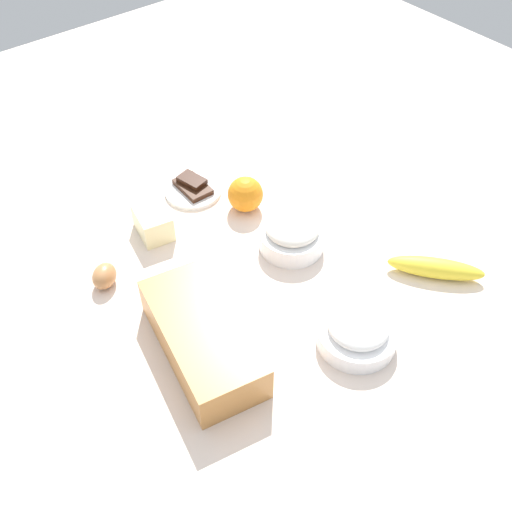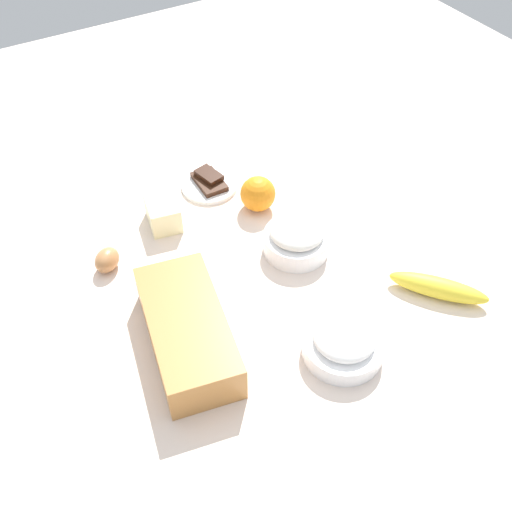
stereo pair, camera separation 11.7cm
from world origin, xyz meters
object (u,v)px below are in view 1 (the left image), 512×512
Objects in this scene: flour_bowl at (292,234)px; butter_block at (153,222)px; banana at (436,268)px; orange_fruit at (245,194)px; loaf_pan at (203,337)px; sugar_bowl at (357,331)px; egg_near_butter at (104,276)px; chocolate_plate at (193,188)px.

flour_bowl is 0.29m from butter_block.
orange_fruit is at bearing 23.30° from banana.
loaf_pan is 0.28m from sugar_bowl.
flour_bowl is (0.10, -0.30, -0.01)m from loaf_pan.
sugar_bowl reaches higher than butter_block.
sugar_bowl is at bearing 170.60° from orange_fruit.
orange_fruit is (0.16, 0.00, 0.00)m from flour_bowl.
sugar_bowl is 1.86× the size of orange_fruit.
loaf_pan is at bearing 163.50° from butter_block.
orange_fruit is 1.31× the size of egg_near_butter.
loaf_pan is at bearing 147.96° from chocolate_plate.
flour_bowl reaches higher than banana.
chocolate_plate is at bearing 24.18° from banana.
egg_near_butter is at bearing 24.38° from loaf_pan.
chocolate_plate is at bearing -20.71° from loaf_pan.
flour_bowl is 0.71× the size of banana.
loaf_pan is 0.44m from chocolate_plate.
loaf_pan is at bearing 131.02° from orange_fruit.
sugar_bowl is (-0.15, -0.23, -0.01)m from loaf_pan.
butter_block reaches higher than chocolate_plate.
egg_near_butter is (0.15, 0.35, -0.01)m from flour_bowl.
sugar_bowl is 0.76× the size of banana.
loaf_pan is 0.31m from flour_bowl.
flour_bowl is at bearing -167.51° from chocolate_plate.
banana is 0.65m from egg_near_butter.
flour_bowl is 0.29m from banana.
egg_near_butter reaches higher than banana.
chocolate_plate is at bearing 12.49° from flour_bowl.
banana is at bearing -95.18° from loaf_pan.
loaf_pan is at bearing 55.84° from sugar_bowl.
chocolate_plate is at bearing -0.83° from sugar_bowl.
banana is at bearing -144.68° from flour_bowl.
loaf_pan reaches higher than sugar_bowl.
butter_block is 0.15m from chocolate_plate.
banana is at bearing -155.82° from chocolate_plate.
butter_block is at bearing 73.71° from orange_fruit.
chocolate_plate is (0.27, 0.06, -0.02)m from flour_bowl.
flour_bowl is 1.04× the size of chocolate_plate.
loaf_pan is 5.03× the size of egg_near_butter.
egg_near_butter is (0.41, 0.29, -0.01)m from sugar_bowl.
orange_fruit reaches higher than sugar_bowl.
egg_near_butter reaches higher than chocolate_plate.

